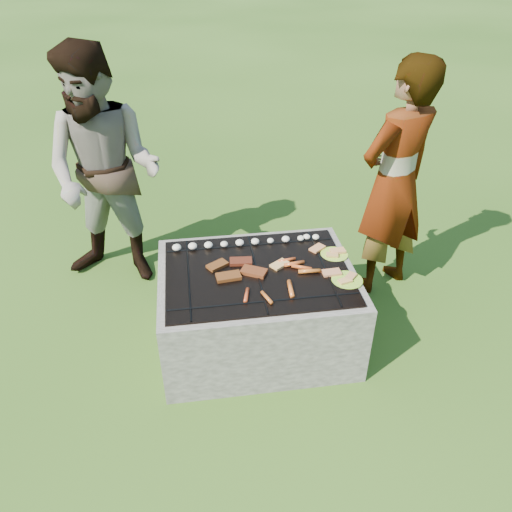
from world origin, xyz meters
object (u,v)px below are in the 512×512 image
at_px(fire_pit, 257,310).
at_px(bystander, 105,173).
at_px(plate_far, 335,254).
at_px(plate_near, 347,280).
at_px(cook, 394,183).

xyz_separation_m(fire_pit, bystander, (-1.02, 0.97, 0.66)).
xyz_separation_m(plate_far, plate_near, (-0.00, -0.30, -0.00)).
relative_size(cook, bystander, 0.97).
bearing_deg(fire_pit, plate_near, -17.48).
xyz_separation_m(cook, bystander, (-2.13, 0.43, 0.03)).
height_order(fire_pit, cook, cook).
distance_m(plate_far, plate_near, 0.30).
distance_m(plate_near, cook, 0.96).
distance_m(plate_far, bystander, 1.83).
xyz_separation_m(fire_pit, plate_near, (0.56, -0.18, 0.33)).
height_order(plate_far, plate_near, plate_far).
relative_size(fire_pit, bystander, 0.69).
bearing_deg(plate_far, bystander, 151.90).
xyz_separation_m(plate_near, bystander, (-1.58, 1.15, 0.33)).
xyz_separation_m(fire_pit, plate_far, (0.56, 0.13, 0.33)).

